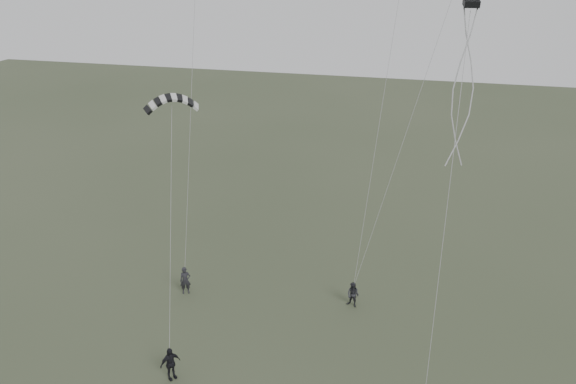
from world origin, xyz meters
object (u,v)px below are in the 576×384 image
(flyer_center, at_px, (170,364))
(flyer_left, at_px, (185,280))
(flyer_right, at_px, (353,295))
(kite_striped, at_px, (171,97))

(flyer_center, bearing_deg, flyer_left, 57.42)
(flyer_left, xyz_separation_m, flyer_center, (2.27, -6.87, 0.00))
(flyer_right, xyz_separation_m, kite_striped, (-10.16, -0.03, 10.71))
(flyer_center, height_order, kite_striped, kite_striped)
(flyer_right, relative_size, kite_striped, 0.54)
(flyer_left, relative_size, kite_striped, 0.61)
(flyer_left, height_order, flyer_center, flyer_center)
(flyer_left, height_order, kite_striped, kite_striped)
(flyer_left, xyz_separation_m, flyer_right, (9.72, 1.07, -0.09))
(flyer_left, height_order, flyer_right, flyer_left)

